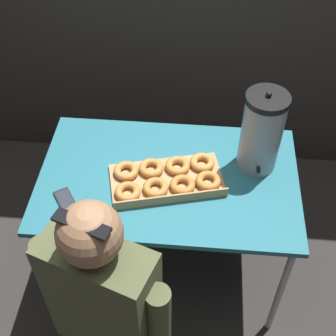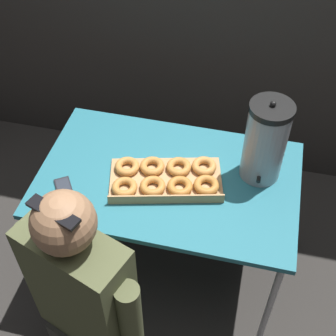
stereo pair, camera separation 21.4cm
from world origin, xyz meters
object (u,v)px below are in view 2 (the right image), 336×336
object	(u,v)px
coffee_urn	(265,142)
person_seated	(86,306)
donut_box	(166,178)
cell_phone	(64,189)

from	to	relation	value
coffee_urn	person_seated	size ratio (longest dim) A/B	0.33
coffee_urn	donut_box	bearing A→B (deg)	-159.49
coffee_urn	cell_phone	xyz separation A→B (m)	(-0.85, -0.31, -0.20)
coffee_urn	cell_phone	world-z (taller)	coffee_urn
donut_box	cell_phone	distance (m)	0.47
donut_box	person_seated	world-z (taller)	person_seated
cell_phone	person_seated	size ratio (longest dim) A/B	0.12
coffee_urn	person_seated	bearing A→B (deg)	-128.30
person_seated	coffee_urn	bearing A→B (deg)	-108.59
person_seated	donut_box	bearing A→B (deg)	-87.42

